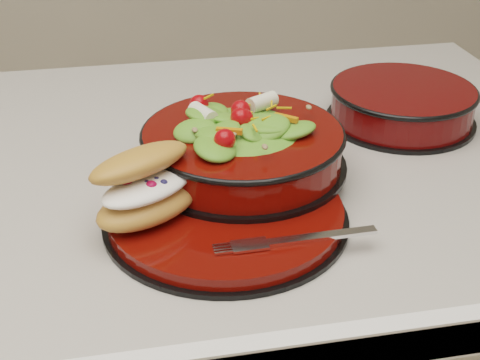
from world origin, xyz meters
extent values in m
cube|color=#ADA99F|center=(0.00, 0.00, 0.88)|extent=(1.24, 0.74, 0.04)
cylinder|color=black|center=(0.08, -0.16, 0.90)|extent=(0.27, 0.27, 0.01)
cylinder|color=#570703|center=(0.08, -0.16, 0.91)|extent=(0.26, 0.26, 0.01)
torus|color=black|center=(0.09, -0.17, 0.92)|extent=(0.15, 0.15, 0.01)
cylinder|color=black|center=(0.12, -0.08, 0.92)|extent=(0.25, 0.25, 0.01)
cylinder|color=#570703|center=(0.12, -0.08, 0.95)|extent=(0.24, 0.24, 0.04)
torus|color=black|center=(0.12, -0.08, 0.97)|extent=(0.25, 0.25, 0.01)
ellipsoid|color=#458826|center=(0.12, -0.08, 0.97)|extent=(0.20, 0.20, 0.08)
sphere|color=red|center=(0.17, -0.08, 1.01)|extent=(0.02, 0.02, 0.02)
sphere|color=red|center=(0.13, -0.03, 1.01)|extent=(0.02, 0.02, 0.02)
sphere|color=red|center=(0.08, -0.05, 1.01)|extent=(0.02, 0.02, 0.02)
sphere|color=red|center=(0.08, -0.11, 1.01)|extent=(0.02, 0.02, 0.02)
sphere|color=red|center=(0.13, -0.13, 1.01)|extent=(0.02, 0.02, 0.02)
cylinder|color=silver|center=(0.15, -0.03, 1.01)|extent=(0.04, 0.04, 0.02)
cylinder|color=silver|center=(0.07, -0.06, 1.01)|extent=(0.04, 0.04, 0.02)
cube|color=orange|center=(0.09, -0.11, 1.01)|extent=(0.03, 0.03, 0.01)
cube|color=orange|center=(0.17, -0.09, 1.01)|extent=(0.03, 0.02, 0.01)
ellipsoid|color=#CB803E|center=(0.00, -0.17, 0.94)|extent=(0.14, 0.12, 0.03)
ellipsoid|color=white|center=(0.00, -0.17, 0.96)|extent=(0.12, 0.10, 0.02)
ellipsoid|color=#CB803E|center=(0.00, -0.15, 0.98)|extent=(0.13, 0.11, 0.03)
sphere|color=#B40C2E|center=(-0.02, -0.17, 0.96)|extent=(0.01, 0.01, 0.01)
sphere|color=#B40C2E|center=(0.00, -0.18, 0.96)|extent=(0.01, 0.01, 0.01)
sphere|color=#191947|center=(-0.01, -0.17, 0.96)|extent=(0.01, 0.01, 0.01)
sphere|color=#191947|center=(0.01, -0.17, 0.96)|extent=(0.01, 0.01, 0.01)
sphere|color=#191947|center=(0.00, -0.17, 0.96)|extent=(0.01, 0.01, 0.01)
sphere|color=#191947|center=(0.01, -0.18, 0.96)|extent=(0.01, 0.01, 0.01)
cube|color=silver|center=(0.17, -0.24, 0.92)|extent=(0.12, 0.01, 0.00)
cube|color=silver|center=(0.09, -0.24, 0.92)|extent=(0.04, 0.02, 0.00)
cylinder|color=black|center=(0.38, 0.05, 0.90)|extent=(0.22, 0.22, 0.01)
cylinder|color=#4B0605|center=(0.38, 0.05, 0.93)|extent=(0.20, 0.20, 0.05)
torus|color=black|center=(0.38, 0.05, 0.95)|extent=(0.21, 0.21, 0.01)
camera|label=1|loc=(-0.02, -0.78, 1.32)|focal=50.00mm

